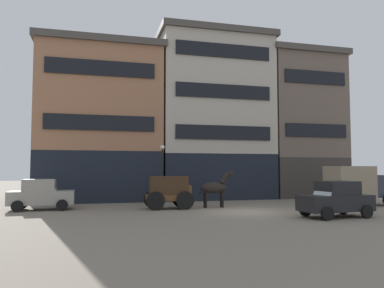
{
  "coord_description": "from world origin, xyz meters",
  "views": [
    {
      "loc": [
        -8.32,
        -20.03,
        2.5
      ],
      "look_at": [
        -2.67,
        1.97,
        3.96
      ],
      "focal_mm": 34.94,
      "sensor_mm": 36.0,
      "label": 1
    }
  ],
  "objects_px": {
    "draft_horse": "(215,187)",
    "delivery_truck_near": "(357,184)",
    "pedestrian_officer": "(359,188)",
    "sedan_light": "(41,195)",
    "cargo_wagon": "(169,190)",
    "streetlamp_curbside": "(162,166)",
    "sedan_dark": "(336,199)"
  },
  "relations": [
    {
      "from": "draft_horse",
      "to": "delivery_truck_near",
      "type": "xyz_separation_m",
      "value": [
        9.65,
        -1.1,
        0.15
      ]
    },
    {
      "from": "draft_horse",
      "to": "pedestrian_officer",
      "type": "xyz_separation_m",
      "value": [
        12.26,
        2.06,
        -0.29
      ]
    },
    {
      "from": "sedan_light",
      "to": "pedestrian_officer",
      "type": "distance_m",
      "value": 22.77
    },
    {
      "from": "cargo_wagon",
      "to": "delivery_truck_near",
      "type": "distance_m",
      "value": 12.65
    },
    {
      "from": "draft_horse",
      "to": "streetlamp_curbside",
      "type": "xyz_separation_m",
      "value": [
        -2.83,
        3.31,
        1.4
      ]
    },
    {
      "from": "streetlamp_curbside",
      "to": "sedan_dark",
      "type": "bearing_deg",
      "value": -51.72
    },
    {
      "from": "cargo_wagon",
      "to": "delivery_truck_near",
      "type": "relative_size",
      "value": 0.67
    },
    {
      "from": "draft_horse",
      "to": "sedan_light",
      "type": "bearing_deg",
      "value": 172.97
    },
    {
      "from": "cargo_wagon",
      "to": "pedestrian_officer",
      "type": "relative_size",
      "value": 1.63
    },
    {
      "from": "cargo_wagon",
      "to": "streetlamp_curbside",
      "type": "bearing_deg",
      "value": 87.84
    },
    {
      "from": "draft_horse",
      "to": "delivery_truck_near",
      "type": "relative_size",
      "value": 0.53
    },
    {
      "from": "cargo_wagon",
      "to": "pedestrian_officer",
      "type": "distance_m",
      "value": 15.35
    },
    {
      "from": "cargo_wagon",
      "to": "draft_horse",
      "type": "bearing_deg",
      "value": -0.02
    },
    {
      "from": "draft_horse",
      "to": "delivery_truck_near",
      "type": "bearing_deg",
      "value": -6.49
    },
    {
      "from": "draft_horse",
      "to": "sedan_light",
      "type": "relative_size",
      "value": 0.63
    },
    {
      "from": "pedestrian_officer",
      "to": "streetlamp_curbside",
      "type": "height_order",
      "value": "streetlamp_curbside"
    },
    {
      "from": "draft_horse",
      "to": "streetlamp_curbside",
      "type": "distance_m",
      "value": 4.57
    },
    {
      "from": "pedestrian_officer",
      "to": "delivery_truck_near",
      "type": "bearing_deg",
      "value": -129.63
    },
    {
      "from": "delivery_truck_near",
      "to": "sedan_light",
      "type": "distance_m",
      "value": 20.29
    },
    {
      "from": "cargo_wagon",
      "to": "sedan_dark",
      "type": "height_order",
      "value": "cargo_wagon"
    },
    {
      "from": "cargo_wagon",
      "to": "sedan_dark",
      "type": "relative_size",
      "value": 0.76
    },
    {
      "from": "delivery_truck_near",
      "to": "pedestrian_officer",
      "type": "bearing_deg",
      "value": 50.37
    },
    {
      "from": "sedan_dark",
      "to": "sedan_light",
      "type": "height_order",
      "value": "same"
    },
    {
      "from": "sedan_light",
      "to": "draft_horse",
      "type": "bearing_deg",
      "value": -7.03
    },
    {
      "from": "draft_horse",
      "to": "delivery_truck_near",
      "type": "height_order",
      "value": "delivery_truck_near"
    },
    {
      "from": "sedan_dark",
      "to": "pedestrian_officer",
      "type": "distance_m",
      "value": 11.18
    },
    {
      "from": "draft_horse",
      "to": "pedestrian_officer",
      "type": "height_order",
      "value": "draft_horse"
    },
    {
      "from": "draft_horse",
      "to": "streetlamp_curbside",
      "type": "bearing_deg",
      "value": 130.52
    },
    {
      "from": "sedan_dark",
      "to": "draft_horse",
      "type": "bearing_deg",
      "value": 126.98
    },
    {
      "from": "draft_horse",
      "to": "delivery_truck_near",
      "type": "distance_m",
      "value": 9.71
    },
    {
      "from": "draft_horse",
      "to": "streetlamp_curbside",
      "type": "relative_size",
      "value": 0.57
    },
    {
      "from": "delivery_truck_near",
      "to": "sedan_dark",
      "type": "distance_m",
      "value": 7.11
    }
  ]
}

